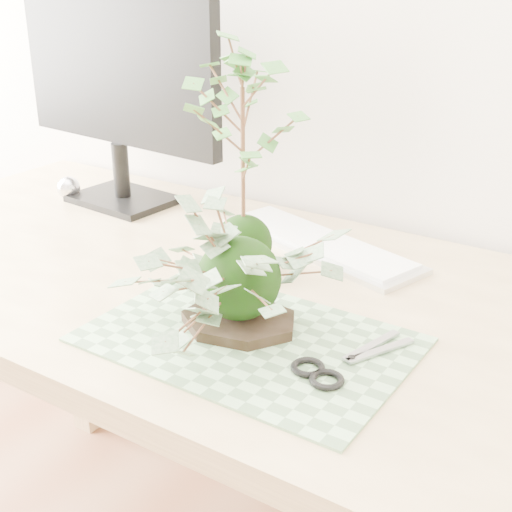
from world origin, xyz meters
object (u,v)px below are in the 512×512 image
(maple_kokedama, at_px, (242,103))
(keyboard, at_px, (319,243))
(ivy_kokedama, at_px, (239,241))
(desk, at_px, (253,337))
(monitor, at_px, (117,75))

(maple_kokedama, bearing_deg, keyboard, 69.57)
(ivy_kokedama, relative_size, keyboard, 0.88)
(desk, distance_m, keyboard, 0.22)
(ivy_kokedama, xyz_separation_m, maple_kokedama, (-0.11, 0.17, 0.14))
(maple_kokedama, relative_size, monitor, 0.76)
(ivy_kokedama, bearing_deg, maple_kokedama, 122.48)
(maple_kokedama, relative_size, keyboard, 0.92)
(keyboard, relative_size, monitor, 0.82)
(desk, relative_size, ivy_kokedama, 4.34)
(desk, bearing_deg, keyboard, 88.17)
(desk, distance_m, ivy_kokedama, 0.25)
(ivy_kokedama, distance_m, monitor, 0.61)
(monitor, bearing_deg, maple_kokedama, -16.07)
(ivy_kokedama, bearing_deg, monitor, 147.74)
(keyboard, bearing_deg, desk, -74.94)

